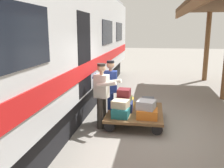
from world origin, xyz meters
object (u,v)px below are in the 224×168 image
at_px(suitcase_olive_duffel, 124,99).
at_px(porter_in_overalls, 110,88).
at_px(suitcase_navy_fabric, 123,106).
at_px(suitcase_red_plastic, 148,107).
at_px(suitcase_maroon_trunk, 124,93).
at_px(train_car, 28,49).
at_px(luggage_cart, 135,112).
at_px(suitcase_cream_canvas, 121,104).
at_px(suitcase_slate_roller, 148,103).
at_px(suitcase_orange_carryall, 147,114).
at_px(porter_by_door, 102,94).
at_px(suitcase_gray_aluminum, 146,105).
at_px(suitcase_teal_softside, 121,112).
at_px(suitcase_yellow_case, 125,102).

height_order(suitcase_olive_duffel, porter_in_overalls, porter_in_overalls).
xyz_separation_m(suitcase_navy_fabric, suitcase_red_plastic, (-0.67, 0.00, -0.01)).
xyz_separation_m(suitcase_maroon_trunk, porter_in_overalls, (0.42, -0.17, 0.08)).
xyz_separation_m(suitcase_navy_fabric, porter_in_overalls, (0.40, -0.15, 0.46)).
relative_size(train_car, suitcase_maroon_trunk, 47.16).
relative_size(luggage_cart, suitcase_navy_fabric, 3.54).
bearing_deg(suitcase_navy_fabric, luggage_cart, -180.00).
bearing_deg(suitcase_cream_canvas, train_car, 3.77).
xyz_separation_m(suitcase_slate_roller, suitcase_orange_carryall, (0.00, 1.00, 0.01)).
relative_size(luggage_cart, porter_in_overalls, 1.07).
relative_size(suitcase_olive_duffel, porter_by_door, 0.32).
distance_m(suitcase_orange_carryall, suitcase_red_plastic, 0.50).
distance_m(suitcase_cream_canvas, suitcase_gray_aluminum, 0.65).
bearing_deg(suitcase_olive_duffel, suitcase_red_plastic, -179.28).
relative_size(suitcase_orange_carryall, porter_in_overalls, 0.30).
relative_size(suitcase_olive_duffel, porter_in_overalls, 0.32).
relative_size(suitcase_gray_aluminum, porter_by_door, 0.25).
bearing_deg(suitcase_orange_carryall, suitcase_navy_fabric, -36.88).
distance_m(suitcase_navy_fabric, suitcase_cream_canvas, 0.52).
distance_m(suitcase_cream_canvas, suitcase_olive_duffel, 0.47).
xyz_separation_m(suitcase_navy_fabric, suitcase_orange_carryall, (-0.67, 0.50, -0.01)).
height_order(luggage_cart, suitcase_red_plastic, suitcase_red_plastic).
distance_m(suitcase_navy_fabric, suitcase_red_plastic, 0.67).
bearing_deg(suitcase_navy_fabric, suitcase_orange_carryall, 143.12).
xyz_separation_m(suitcase_slate_roller, suitcase_maroon_trunk, (0.65, 0.52, 0.39)).
bearing_deg(suitcase_slate_roller, suitcase_red_plastic, 90.00).
relative_size(suitcase_teal_softside, suitcase_maroon_trunk, 1.40).
distance_m(suitcase_orange_carryall, suitcase_cream_canvas, 0.71).
height_order(suitcase_yellow_case, porter_in_overalls, porter_in_overalls).
xyz_separation_m(train_car, suitcase_navy_fabric, (-2.38, -0.63, -1.59)).
height_order(luggage_cart, suitcase_teal_softside, suitcase_teal_softside).
bearing_deg(luggage_cart, porter_by_door, 29.50).
distance_m(suitcase_orange_carryall, suitcase_maroon_trunk, 0.90).
relative_size(train_car, suitcase_yellow_case, 37.06).
xyz_separation_m(suitcase_slate_roller, porter_by_door, (1.16, 0.97, 0.47)).
bearing_deg(train_car, suitcase_teal_softside, -176.81).
relative_size(train_car, suitcase_slate_roller, 29.47).
xyz_separation_m(suitcase_navy_fabric, suitcase_slate_roller, (-0.67, -0.50, -0.02)).
height_order(suitcase_navy_fabric, suitcase_yellow_case, suitcase_navy_fabric).
bearing_deg(suitcase_maroon_trunk, suitcase_red_plastic, -178.09).
relative_size(luggage_cart, suitcase_slate_roller, 3.07).
bearing_deg(luggage_cart, suitcase_red_plastic, 180.00).
distance_m(suitcase_slate_roller, suitcase_teal_softside, 1.21).
distance_m(train_car, suitcase_navy_fabric, 2.94).
bearing_deg(suitcase_cream_canvas, suitcase_red_plastic, -144.90).
xyz_separation_m(luggage_cart, suitcase_cream_canvas, (0.35, 0.48, 0.38)).
distance_m(porter_in_overalls, porter_by_door, 0.62).
bearing_deg(suitcase_teal_softside, suitcase_red_plastic, -143.12).
distance_m(suitcase_gray_aluminum, porter_in_overalls, 1.24).
distance_m(suitcase_slate_roller, suitcase_gray_aluminum, 1.00).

